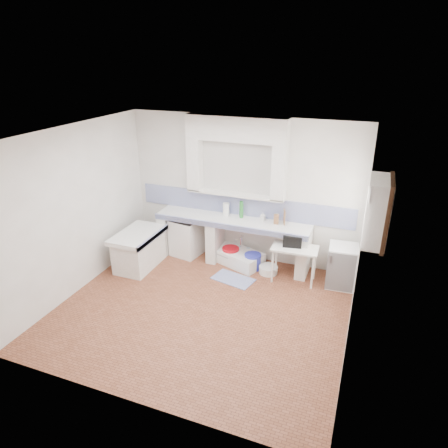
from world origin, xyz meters
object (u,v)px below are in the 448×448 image
(side_table, at_px, (294,264))
(sink, at_px, (238,258))
(stove, at_px, (187,237))
(fridge, at_px, (342,266))

(side_table, bearing_deg, sink, 164.72)
(stove, xyz_separation_m, fridge, (3.07, -0.12, -0.00))
(sink, height_order, fridge, fridge)
(sink, distance_m, fridge, 1.98)
(sink, relative_size, fridge, 1.29)
(stove, height_order, sink, stove)
(side_table, xyz_separation_m, fridge, (0.82, 0.15, 0.04))
(stove, distance_m, side_table, 2.27)
(stove, relative_size, sink, 0.78)
(side_table, height_order, fridge, fridge)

